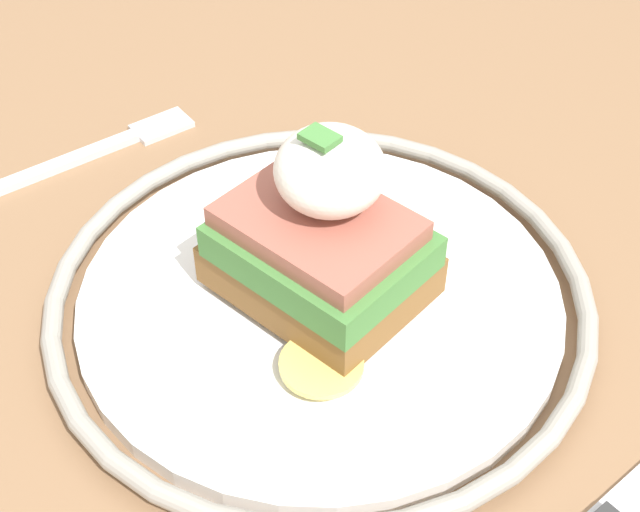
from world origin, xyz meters
The scene contains 4 objects.
dining_table centered at (0.00, 0.00, 0.65)m, with size 0.86×0.87×0.77m.
plate centered at (-0.01, -0.01, 0.78)m, with size 0.27×0.27×0.02m.
sandwich centered at (-0.01, -0.01, 0.82)m, with size 0.10×0.10×0.09m.
fork centered at (-0.20, 0.00, 0.78)m, with size 0.04×0.14×0.00m.
Camera 1 is at (0.19, -0.24, 1.10)m, focal length 50.00 mm.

